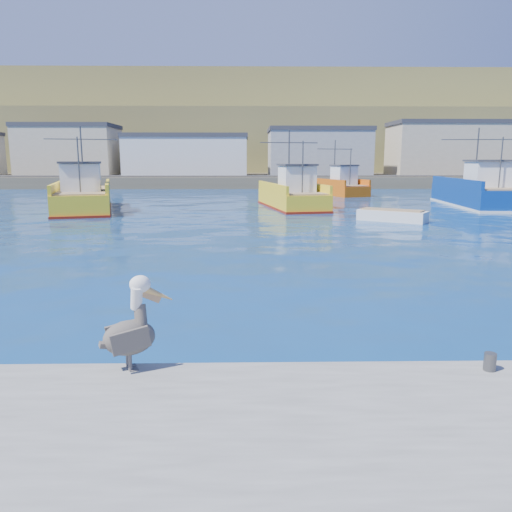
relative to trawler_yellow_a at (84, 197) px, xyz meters
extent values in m
plane|color=navy|center=(13.81, -28.33, -1.08)|extent=(260.00, 260.00, 0.00)
cylinder|color=#4C4C4C|center=(16.81, -31.73, -0.43)|extent=(0.20, 0.20, 0.30)
cube|color=brown|center=(13.81, 43.67, -0.28)|extent=(160.00, 30.00, 1.60)
cube|color=brown|center=(13.81, 69.67, 4.92)|extent=(180.00, 40.00, 14.00)
cube|color=brown|center=(13.81, 89.67, 9.92)|extent=(200.00, 40.00, 24.00)
cube|color=#2D2D2D|center=(13.81, 32.67, 0.57)|extent=(150.00, 5.00, 0.10)
cube|color=tan|center=(-14.19, 38.67, 4.02)|extent=(14.00, 9.00, 7.00)
cube|color=#333338|center=(-14.19, 38.67, 7.82)|extent=(14.28, 9.18, 0.60)
cube|color=silver|center=(3.81, 38.67, 3.27)|extent=(18.00, 11.00, 5.50)
cube|color=#333338|center=(3.81, 38.67, 6.32)|extent=(18.36, 11.22, 0.60)
cube|color=gray|center=(23.81, 38.67, 3.77)|extent=(15.00, 10.00, 6.50)
cube|color=#333338|center=(23.81, 38.67, 7.32)|extent=(15.30, 10.20, 0.60)
cube|color=tan|center=(43.81, 38.67, 4.27)|extent=(17.00, 9.00, 7.50)
cube|color=#333338|center=(43.81, 38.67, 8.32)|extent=(17.34, 9.18, 0.60)
cube|color=yellow|center=(-0.07, 0.28, -0.31)|extent=(6.80, 12.41, 1.53)
cube|color=yellow|center=(1.71, 0.75, 0.80)|extent=(3.17, 11.24, 0.70)
cube|color=yellow|center=(-1.86, -0.19, 0.80)|extent=(3.17, 11.24, 0.70)
cube|color=maroon|center=(-0.07, 0.28, -1.03)|extent=(6.94, 12.66, 0.25)
cube|color=#8C7251|center=(-0.07, 0.28, 0.50)|extent=(6.38, 11.87, 0.10)
cube|color=white|center=(0.38, -1.43, 1.55)|extent=(3.41, 3.55, 2.00)
cube|color=#333338|center=(0.38, -1.43, 2.65)|extent=(3.69, 3.94, 0.15)
cylinder|color=#4C4C4C|center=(-0.37, 1.42, 2.95)|extent=(0.15, 0.15, 5.00)
cylinder|color=#4C4C4C|center=(0.83, -3.14, 2.45)|extent=(0.12, 0.12, 4.00)
cylinder|color=#4C4C4C|center=(-0.37, 1.42, 4.45)|extent=(5.34, 1.48, 0.08)
cube|color=yellow|center=(16.53, 2.18, -0.41)|extent=(5.28, 10.74, 1.34)
cube|color=yellow|center=(18.18, 2.47, 0.61)|extent=(1.96, 9.96, 0.70)
cube|color=yellow|center=(14.89, 1.89, 0.61)|extent=(1.96, 9.96, 0.70)
cube|color=maroon|center=(16.53, 2.18, -1.03)|extent=(5.39, 10.96, 0.25)
cube|color=#8C7251|center=(16.53, 2.18, 0.31)|extent=(4.93, 10.29, 0.10)
cube|color=white|center=(16.80, 0.67, 1.36)|extent=(2.89, 2.96, 2.00)
cube|color=#333338|center=(16.80, 0.67, 2.46)|extent=(3.12, 3.30, 0.15)
cylinder|color=#4C4C4C|center=(16.35, 3.20, 2.76)|extent=(0.14, 0.14, 5.00)
cylinder|color=#4C4C4C|center=(17.07, -0.85, 2.26)|extent=(0.12, 0.12, 4.00)
cylinder|color=#4C4C4C|center=(16.35, 3.20, 4.26)|extent=(4.91, 0.94, 0.08)
cube|color=navy|center=(32.91, 3.50, -0.25)|extent=(5.48, 13.11, 1.66)
cube|color=navy|center=(35.01, 3.33, 0.93)|extent=(1.26, 12.52, 0.70)
cube|color=navy|center=(30.81, 3.66, 0.93)|extent=(1.26, 12.52, 0.70)
cube|color=silver|center=(32.91, 3.50, -1.03)|extent=(5.59, 13.38, 0.25)
cube|color=#8C7251|center=(32.91, 3.50, 0.63)|extent=(5.08, 12.57, 0.10)
cube|color=white|center=(32.75, 1.58, 1.68)|extent=(3.38, 3.44, 2.00)
cube|color=#333338|center=(32.75, 1.58, 2.78)|extent=(3.63, 3.84, 0.15)
cylinder|color=#4C4C4C|center=(33.01, 4.77, 3.08)|extent=(0.13, 0.13, 5.00)
cylinder|color=#4C4C4C|center=(32.60, -0.33, 2.58)|extent=(0.11, 0.11, 4.00)
cylinder|color=#4C4C4C|center=(33.01, 4.77, 4.58)|extent=(6.26, 0.58, 0.08)
cube|color=#CB520B|center=(23.15, 17.47, -0.52)|extent=(5.93, 9.16, 1.12)
cube|color=#CB520B|center=(24.57, 17.98, 0.39)|extent=(3.03, 7.97, 0.70)
cube|color=#CB520B|center=(21.72, 16.96, 0.39)|extent=(3.03, 7.97, 0.70)
cube|color=#8C7251|center=(23.15, 17.47, 0.09)|extent=(5.58, 8.75, 0.10)
cube|color=white|center=(23.58, 16.26, 1.14)|extent=(2.85, 2.78, 2.00)
cube|color=#333338|center=(23.58, 16.26, 2.24)|extent=(3.08, 3.08, 0.15)
cylinder|color=#4C4C4C|center=(22.86, 18.28, 2.54)|extent=(0.15, 0.15, 5.00)
cylinder|color=#4C4C4C|center=(24.02, 15.05, 2.04)|extent=(0.13, 0.13, 4.00)
cylinder|color=#4C4C4C|center=(22.86, 18.28, 4.04)|extent=(4.26, 1.60, 0.08)
cube|color=silver|center=(22.25, -7.30, -0.81)|extent=(4.43, 3.69, 0.87)
cube|color=#8C7251|center=(22.25, -7.30, -0.34)|extent=(3.89, 3.17, 0.09)
cylinder|color=#595451|center=(10.83, -31.63, -0.43)|extent=(0.09, 0.09, 0.30)
cube|color=#595451|center=(10.88, -31.61, -0.57)|extent=(0.19, 0.17, 0.02)
cylinder|color=#595451|center=(10.75, -31.46, -0.43)|extent=(0.09, 0.09, 0.30)
cube|color=#595451|center=(10.80, -31.44, -0.57)|extent=(0.19, 0.17, 0.02)
ellipsoid|color=#38332D|center=(10.82, -31.53, -0.04)|extent=(1.00, 0.83, 0.60)
cube|color=#38332D|center=(10.89, -31.75, -0.01)|extent=(0.63, 0.34, 0.43)
cube|color=#38332D|center=(10.70, -31.34, -0.01)|extent=(0.63, 0.34, 0.43)
cube|color=#38332D|center=(10.47, -31.69, -0.11)|extent=(0.28, 0.24, 0.12)
cylinder|color=#38332D|center=(11.00, -31.45, 0.29)|extent=(0.31, 0.36, 0.47)
cylinder|color=white|center=(10.95, -31.47, 0.64)|extent=(0.30, 0.36, 0.44)
ellipsoid|color=white|center=(11.01, -31.44, 0.85)|extent=(0.43, 0.39, 0.30)
cone|color=gold|center=(11.26, -31.33, 0.66)|extent=(0.60, 0.38, 0.41)
cube|color=tan|center=(11.16, -31.38, 0.62)|extent=(0.35, 0.20, 0.26)
camera|label=1|loc=(12.77, -39.44, 2.87)|focal=35.00mm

